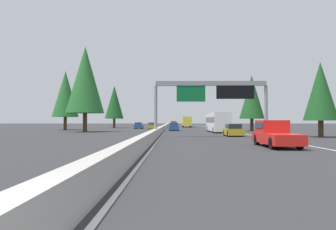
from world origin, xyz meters
name	(u,v)px	position (x,y,z in m)	size (l,w,h in m)	color
ground_plane	(165,130)	(60.00, 0.00, 0.00)	(320.00, 320.00, 0.00)	#2D2D30
median_barrier	(166,126)	(80.00, 0.30, 0.45)	(180.00, 0.56, 0.90)	#ADAAA3
shoulder_stripe_right	(216,129)	(70.00, -11.52, 0.01)	(160.00, 0.16, 0.01)	silver
shoulder_stripe_median	(167,129)	(70.00, -0.25, 0.01)	(160.00, 0.16, 0.01)	silver
sign_gantry_overhead	(212,93)	(32.37, -6.04, 4.99)	(0.50, 12.68, 6.26)	gray
pickup_far_right	(275,134)	(19.53, -8.81, 0.91)	(5.60, 2.00, 1.86)	red
sedan_mid_right	(233,130)	(34.90, -8.81, 0.68)	(4.40, 1.80, 1.47)	#AD931E
sedan_mid_center	(174,127)	(55.50, -1.80, 0.68)	(4.40, 1.80, 1.47)	#1E4793
minivan_mid_left	(174,123)	(112.32, -1.87, 0.95)	(5.00, 1.95, 1.69)	maroon
sedan_distant_a	(174,125)	(92.33, -2.02, 0.68)	(4.40, 1.80, 1.47)	white
bus_far_left	(217,121)	(48.55, -8.89, 1.72)	(11.50, 2.55, 3.10)	white
box_truck_far_center	(187,122)	(86.30, -5.51, 1.61)	(8.50, 2.40, 2.95)	gold
oncoming_near	(139,126)	(69.57, 6.28, 0.68)	(4.40, 1.80, 1.47)	#1E4793
oncoming_far	(152,126)	(67.33, 3.02, 0.68)	(4.40, 1.80, 1.47)	#AD931E
conifer_right_near	(320,91)	(32.63, -18.17, 5.12)	(3.72, 3.72, 8.45)	#4C3823
conifer_right_mid	(252,97)	(54.12, -15.87, 6.12)	(4.44, 4.44, 10.08)	#4C3823
conifer_left_near	(85,80)	(48.88, 12.92, 8.63)	(6.24, 6.24, 14.19)	#4C3823
conifer_left_mid	(65,94)	(60.52, 20.23, 7.28)	(5.27, 5.27, 11.98)	#4C3823
conifer_left_far	(114,102)	(79.20, 13.78, 6.71)	(4.86, 4.86, 11.04)	#4C3823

